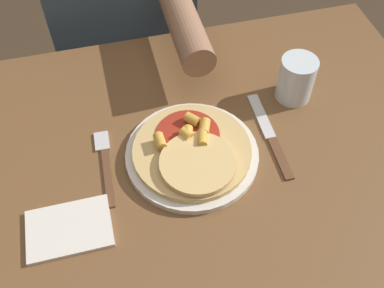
# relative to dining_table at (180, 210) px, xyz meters

# --- Properties ---
(dining_table) EXTENTS (1.13, 0.82, 0.78)m
(dining_table) POSITION_rel_dining_table_xyz_m (0.00, 0.00, 0.00)
(dining_table) COLOR brown
(dining_table) RESTS_ON ground_plane
(plate) EXTENTS (0.25, 0.25, 0.01)m
(plate) POSITION_rel_dining_table_xyz_m (0.04, 0.04, 0.13)
(plate) COLOR silver
(plate) RESTS_ON dining_table
(pizza) EXTENTS (0.22, 0.22, 0.04)m
(pizza) POSITION_rel_dining_table_xyz_m (0.04, 0.04, 0.15)
(pizza) COLOR tan
(pizza) RESTS_ON plate
(fork) EXTENTS (0.03, 0.18, 0.00)m
(fork) POSITION_rel_dining_table_xyz_m (-0.13, 0.07, 0.12)
(fork) COLOR brown
(fork) RESTS_ON dining_table
(knife) EXTENTS (0.02, 0.22, 0.00)m
(knife) POSITION_rel_dining_table_xyz_m (0.20, 0.05, 0.12)
(knife) COLOR brown
(knife) RESTS_ON dining_table
(drinking_glass) EXTENTS (0.07, 0.07, 0.10)m
(drinking_glass) POSITION_rel_dining_table_xyz_m (0.28, 0.14, 0.17)
(drinking_glass) COLOR silver
(drinking_glass) RESTS_ON dining_table
(napkin) EXTENTS (0.14, 0.10, 0.01)m
(napkin) POSITION_rel_dining_table_xyz_m (-0.21, -0.06, 0.13)
(napkin) COLOR silver
(napkin) RESTS_ON dining_table
(person_diner) EXTENTS (0.37, 0.52, 1.18)m
(person_diner) POSITION_rel_dining_table_xyz_m (-0.02, 0.59, 0.04)
(person_diner) COLOR #2D2D38
(person_diner) RESTS_ON ground_plane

